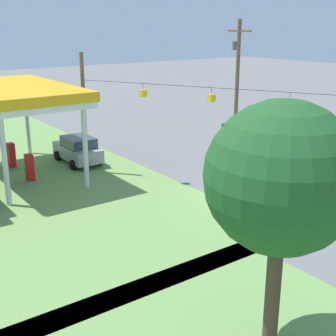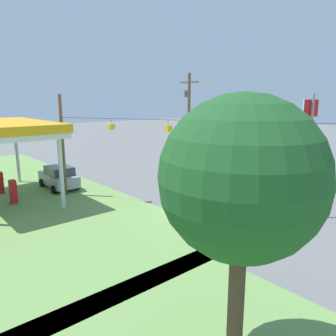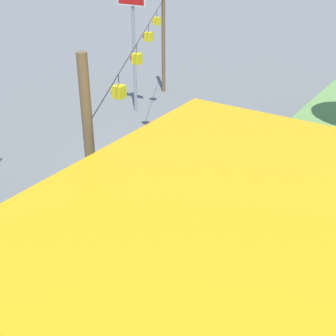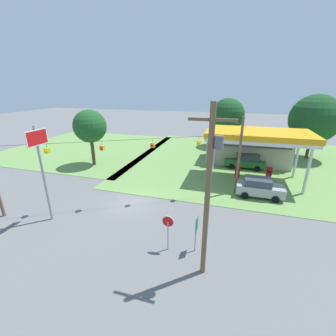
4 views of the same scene
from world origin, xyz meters
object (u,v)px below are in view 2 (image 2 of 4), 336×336
fuel_pump_near (13,193)px  tree_west_verge (242,179)px  car_at_pumps_front (59,177)px  route_sign (181,162)px  fuel_pump_far (0,184)px  stop_sign_overhead (309,133)px  gas_station_canopy (0,129)px  stop_sign_roadside (198,163)px  utility_pole_main (188,120)px

fuel_pump_near → tree_west_verge: 19.08m
car_at_pumps_front → route_sign: bearing=-114.7°
fuel_pump_far → stop_sign_overhead: size_ratio=0.23×
car_at_pumps_front → route_sign: size_ratio=1.81×
gas_station_canopy → fuel_pump_near: (-1.66, -0.00, -4.27)m
car_at_pumps_front → route_sign: route_sign is taller
stop_sign_roadside → tree_west_verge: tree_west_verge is taller
car_at_pumps_front → route_sign: 10.36m
fuel_pump_near → utility_pole_main: size_ratio=0.18×
stop_sign_overhead → utility_pole_main: size_ratio=0.79×
stop_sign_roadside → route_sign: stop_sign_roadside is taller
fuel_pump_far → car_at_pumps_front: car_at_pumps_front is taller
fuel_pump_far → tree_west_verge: bearing=-178.9°
gas_station_canopy → stop_sign_roadside: 15.30m
route_sign → utility_pole_main: bearing=-65.2°
stop_sign_overhead → gas_station_canopy: bearing=39.4°
car_at_pumps_front → stop_sign_roadside: stop_sign_roadside is taller
fuel_pump_near → stop_sign_overhead: (-14.11, -12.94, 4.35)m
stop_sign_roadside → gas_station_canopy: bearing=-113.2°
fuel_pump_far → utility_pole_main: size_ratio=0.18×
route_sign → stop_sign_overhead: bearing=177.9°
gas_station_canopy → stop_sign_overhead: (-15.77, -12.94, 0.08)m
car_at_pumps_front → fuel_pump_near: bearing=117.4°
route_sign → utility_pole_main: (0.74, -1.60, 3.56)m
utility_pole_main → stop_sign_overhead: bearing=170.7°
gas_station_canopy → tree_west_verge: (-20.23, -0.44, 0.11)m
tree_west_verge → fuel_pump_near: bearing=1.3°
route_sign → utility_pole_main: size_ratio=0.26×
route_sign → utility_pole_main: utility_pole_main is taller
fuel_pump_near → gas_station_canopy: bearing=0.1°
gas_station_canopy → fuel_pump_near: gas_station_canopy is taller
gas_station_canopy → fuel_pump_far: 4.58m
car_at_pumps_front → fuel_pump_far: bearing=73.2°
stop_sign_roadside → route_sign: (1.74, 0.36, -0.10)m
route_sign → car_at_pumps_front: bearing=64.1°
fuel_pump_far → stop_sign_roadside: 15.71m
route_sign → tree_west_verge: 20.93m
utility_pole_main → tree_west_verge: 22.23m
fuel_pump_near → fuel_pump_far: size_ratio=1.00×
fuel_pump_far → route_sign: bearing=-113.5°
car_at_pumps_front → utility_pole_main: bearing=-107.9°
tree_west_verge → stop_sign_overhead: bearing=-70.4°
fuel_pump_near → stop_sign_roadside: (-4.23, -13.73, 0.99)m
gas_station_canopy → car_at_pumps_front: bearing=-85.1°
fuel_pump_near → fuel_pump_far: same height
fuel_pump_near → stop_sign_overhead: stop_sign_overhead is taller
fuel_pump_far → fuel_pump_near: bearing=180.0°
gas_station_canopy → car_at_pumps_front: gas_station_canopy is taller
stop_sign_overhead → utility_pole_main: (12.35, -2.03, 0.09)m
fuel_pump_near → utility_pole_main: (-1.75, -14.97, 4.44)m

